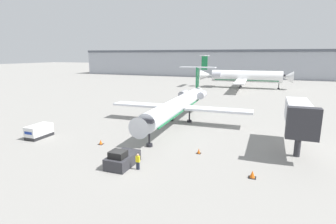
{
  "coord_description": "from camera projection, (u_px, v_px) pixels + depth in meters",
  "views": [
    {
      "loc": [
        13.56,
        -21.59,
        11.45
      ],
      "look_at": [
        0.0,
        13.34,
        3.23
      ],
      "focal_mm": 28.0,
      "sensor_mm": 36.0,
      "label": 1
    }
  ],
  "objects": [
    {
      "name": "traffic_cone_left",
      "position": [
        101.0,
        142.0,
        34.12
      ],
      "size": [
        0.61,
        0.61,
        0.63
      ],
      "color": "black",
      "rests_on": "ground"
    },
    {
      "name": "worker_near_tug",
      "position": [
        138.0,
        161.0,
        26.52
      ],
      "size": [
        0.4,
        0.24,
        1.69
      ],
      "color": "#232838",
      "rests_on": "ground"
    },
    {
      "name": "traffic_cone_mid",
      "position": [
        252.0,
        174.0,
        24.82
      ],
      "size": [
        0.7,
        0.7,
        0.72
      ],
      "color": "black",
      "rests_on": "ground"
    },
    {
      "name": "luggage_cart",
      "position": [
        39.0,
        131.0,
        36.83
      ],
      "size": [
        1.87,
        3.6,
        1.82
      ],
      "color": "#232326",
      "rests_on": "ground"
    },
    {
      "name": "airplane_main",
      "position": [
        179.0,
        104.0,
        44.4
      ],
      "size": [
        24.31,
        30.59,
        8.91
      ],
      "color": "silver",
      "rests_on": "ground"
    },
    {
      "name": "pushback_tug",
      "position": [
        123.0,
        159.0,
        27.52
      ],
      "size": [
        2.27,
        4.05,
        1.9
      ],
      "color": "#2D2D33",
      "rests_on": "ground"
    },
    {
      "name": "airplane_parked_far_left",
      "position": [
        244.0,
        76.0,
        91.31
      ],
      "size": [
        31.14,
        37.35,
        11.17
      ],
      "color": "white",
      "rests_on": "ground"
    },
    {
      "name": "terminal_building",
      "position": [
        243.0,
        64.0,
        134.68
      ],
      "size": [
        180.0,
        16.8,
        13.89
      ],
      "color": "#9EA3AD",
      "rests_on": "ground"
    },
    {
      "name": "ground_plane",
      "position": [
        121.0,
        169.0,
        26.91
      ],
      "size": [
        600.0,
        600.0,
        0.0
      ],
      "primitive_type": "plane",
      "color": "gray"
    },
    {
      "name": "traffic_cone_right",
      "position": [
        199.0,
        151.0,
        30.94
      ],
      "size": [
        0.51,
        0.51,
        0.63
      ],
      "color": "black",
      "rests_on": "ground"
    },
    {
      "name": "jet_bridge",
      "position": [
        299.0,
        115.0,
        30.94
      ],
      "size": [
        3.2,
        10.51,
        6.19
      ],
      "color": "#2D2D33",
      "rests_on": "ground"
    }
  ]
}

